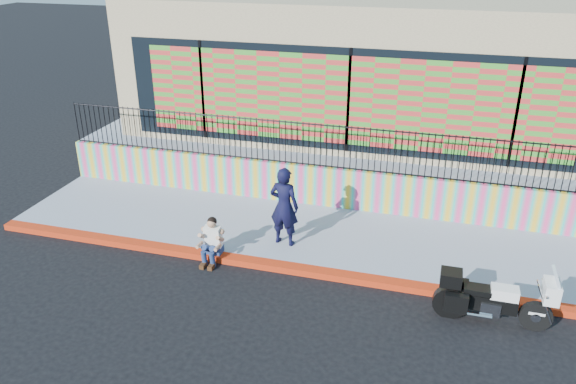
% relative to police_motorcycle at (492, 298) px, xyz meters
% --- Properties ---
extents(ground, '(90.00, 90.00, 0.00)m').
position_rel_police_motorcycle_xyz_m(ground, '(-3.75, 0.70, -0.57)').
color(ground, black).
rests_on(ground, ground).
extents(red_curb, '(16.00, 0.30, 0.15)m').
position_rel_police_motorcycle_xyz_m(red_curb, '(-3.75, 0.70, -0.49)').
color(red_curb, red).
rests_on(red_curb, ground).
extents(sidewalk, '(16.00, 3.00, 0.15)m').
position_rel_police_motorcycle_xyz_m(sidewalk, '(-3.75, 2.35, -0.49)').
color(sidewalk, '#8F96AB').
rests_on(sidewalk, ground).
extents(mural_wall, '(16.00, 0.20, 1.10)m').
position_rel_police_motorcycle_xyz_m(mural_wall, '(-3.75, 3.95, 0.13)').
color(mural_wall, '#FF438A').
rests_on(mural_wall, sidewalk).
extents(metal_fence, '(15.80, 0.04, 1.20)m').
position_rel_police_motorcycle_xyz_m(metal_fence, '(-3.75, 3.95, 1.28)').
color(metal_fence, black).
rests_on(metal_fence, mural_wall).
extents(elevated_platform, '(16.00, 10.00, 1.25)m').
position_rel_police_motorcycle_xyz_m(elevated_platform, '(-3.75, 9.05, 0.06)').
color(elevated_platform, '#8F96AB').
rests_on(elevated_platform, ground).
extents(storefront_building, '(14.00, 8.06, 4.00)m').
position_rel_police_motorcycle_xyz_m(storefront_building, '(-3.75, 8.83, 2.68)').
color(storefront_building, tan).
rests_on(storefront_building, elevated_platform).
extents(police_motorcycle, '(2.18, 0.72, 1.35)m').
position_rel_police_motorcycle_xyz_m(police_motorcycle, '(0.00, 0.00, 0.00)').
color(police_motorcycle, black).
rests_on(police_motorcycle, ground).
extents(police_officer, '(0.76, 0.55, 1.94)m').
position_rel_police_motorcycle_xyz_m(police_officer, '(-4.61, 1.64, 0.55)').
color(police_officer, black).
rests_on(police_officer, sidewalk).
extents(seated_man, '(0.54, 0.71, 1.06)m').
position_rel_police_motorcycle_xyz_m(seated_man, '(-6.04, 0.58, -0.12)').
color(seated_man, navy).
rests_on(seated_man, ground).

